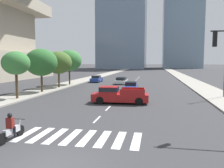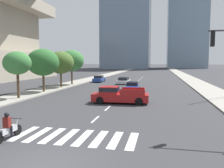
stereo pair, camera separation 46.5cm
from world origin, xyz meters
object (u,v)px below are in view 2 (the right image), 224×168
sedan_blue_0 (132,87)px  sedan_silver_3 (124,81)px  sedan_blue_2 (99,79)px  sedan_red_1 (109,92)px  street_tree_nearest (17,63)px  street_tree_fourth (72,61)px  street_tree_second (43,62)px  pickup_truck (118,95)px  street_tree_third (61,63)px  motorcycle_lead (8,129)px

sedan_blue_0 → sedan_silver_3: (-2.78, 10.15, -0.01)m
sedan_blue_2 → sedan_red_1: bearing=-162.9°
street_tree_nearest → street_tree_fourth: size_ratio=0.84×
sedan_blue_2 → street_tree_fourth: street_tree_fourth is taller
street_tree_second → sedan_blue_0: bearing=19.6°
pickup_truck → street_tree_fourth: 19.95m
street_tree_second → sedan_silver_3: bearing=58.4°
sedan_blue_2 → sedan_silver_3: (5.67, -3.13, -0.04)m
sedan_red_1 → street_tree_second: street_tree_second is taller
street_tree_third → sedan_blue_2: bearing=75.2°
motorcycle_lead → sedan_blue_0: size_ratio=0.48×
pickup_truck → sedan_blue_2: pickup_truck is taller
street_tree_third → sedan_blue_0: bearing=-7.4°
pickup_truck → sedan_blue_0: bearing=-94.3°
street_tree_second → street_tree_fourth: size_ratio=0.94×
motorcycle_lead → sedan_blue_2: bearing=9.3°
sedan_silver_3 → pickup_truck: bearing=-170.6°
pickup_truck → sedan_blue_0: pickup_truck is taller
sedan_blue_0 → sedan_blue_2: (-8.45, 13.28, 0.03)m
street_tree_nearest → street_tree_third: bearing=90.0°
sedan_red_1 → street_tree_nearest: size_ratio=0.90×
sedan_blue_0 → sedan_red_1: sedan_blue_0 is taller
sedan_silver_3 → sedan_blue_0: bearing=-162.1°
pickup_truck → street_tree_nearest: street_tree_nearest is taller
sedan_silver_3 → street_tree_third: (-8.79, -8.64, 3.45)m
motorcycle_lead → street_tree_fourth: 29.21m
street_tree_fourth → street_tree_nearest: bearing=-90.0°
sedan_red_1 → street_tree_second: size_ratio=0.81×
sedan_blue_2 → street_tree_nearest: bearing=171.3°
street_tree_nearest → pickup_truck: bearing=-0.8°
pickup_truck → street_tree_nearest: bearing=-3.0°
motorcycle_lead → sedan_red_1: bearing=-5.3°
street_tree_second → motorcycle_lead: bearing=-67.2°
motorcycle_lead → street_tree_second: size_ratio=0.36×
sedan_blue_0 → sedan_red_1: size_ratio=0.94×
motorcycle_lead → street_tree_fourth: (-7.44, 27.99, 3.79)m
sedan_red_1 → sedan_blue_2: (-6.39, 19.59, 0.04)m
sedan_blue_0 → sedan_silver_3: 10.53m
sedan_blue_0 → street_tree_nearest: street_tree_nearest is taller
sedan_blue_2 → street_tree_nearest: 23.55m
pickup_truck → sedan_silver_3: pickup_truck is taller
sedan_blue_2 → sedan_silver_3: 6.48m
sedan_silver_3 → street_tree_second: street_tree_second is taller
sedan_blue_2 → street_tree_third: (-3.11, -11.77, 3.41)m
sedan_blue_0 → sedan_blue_2: size_ratio=0.98×
sedan_silver_3 → street_tree_fourth: size_ratio=0.80×
pickup_truck → street_tree_fourth: street_tree_fourth is taller
sedan_blue_0 → street_tree_nearest: size_ratio=0.85×
sedan_blue_0 → street_tree_second: (-11.57, -4.12, 3.49)m
motorcycle_lead → sedan_silver_3: bearing=-0.2°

